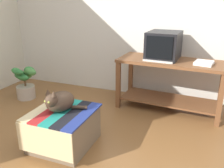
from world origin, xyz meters
TOP-DOWN VIEW (x-y plane):
  - ground_plane at (0.00, 0.00)m, footprint 14.00×14.00m
  - back_wall at (0.00, 2.05)m, footprint 8.00×0.10m
  - desk at (0.52, 1.60)m, footprint 1.47×0.68m
  - tv_monitor at (0.40, 1.66)m, footprint 0.45×0.52m
  - keyboard at (0.37, 1.48)m, footprint 0.41×0.18m
  - book at (0.95, 1.53)m, footprint 0.26×0.28m
  - ottoman_with_blanket at (-0.38, 0.25)m, footprint 0.62×0.68m
  - cat at (-0.41, 0.27)m, footprint 0.41×0.39m
  - potted_plant at (-1.66, 1.18)m, footprint 0.44×0.32m
  - pen at (0.97, 1.56)m, footprint 0.12×0.09m

SIDE VIEW (x-z plane):
  - ground_plane at x=0.00m, z-range 0.00..0.00m
  - ottoman_with_blanket at x=-0.38m, z-range 0.00..0.40m
  - potted_plant at x=-1.66m, z-range 0.00..0.51m
  - desk at x=0.52m, z-range 0.13..0.85m
  - cat at x=-0.41m, z-range 0.37..0.64m
  - pen at x=0.97m, z-range 0.72..0.73m
  - keyboard at x=0.37m, z-range 0.72..0.75m
  - book at x=0.95m, z-range 0.72..0.76m
  - tv_monitor at x=0.40m, z-range 0.72..1.09m
  - back_wall at x=0.00m, z-range 0.00..2.60m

